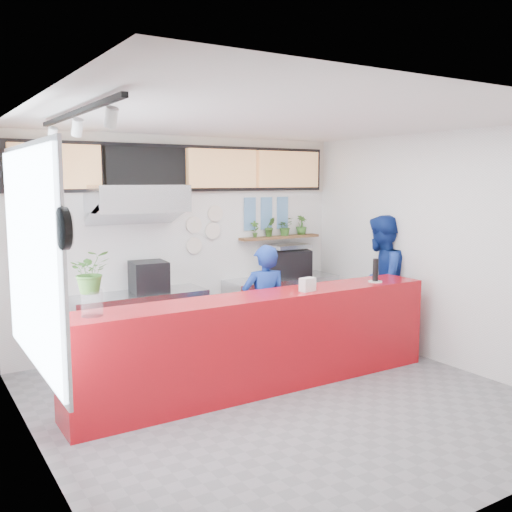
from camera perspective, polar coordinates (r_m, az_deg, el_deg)
name	(u,v)px	position (r m, az deg, el deg)	size (l,w,h in m)	color
floor	(282,399)	(6.44, 2.62, -14.13)	(5.00, 5.00, 0.00)	slate
ceiling	(284,120)	(6.02, 2.80, 13.47)	(5.00, 5.00, 0.00)	silver
wall_back	(184,242)	(8.21, -7.26, 1.35)	(5.00, 5.00, 0.00)	white
wall_left	(35,287)	(5.08, -21.22, -2.92)	(5.00, 5.00, 0.00)	white
wall_right	(442,249)	(7.74, 18.13, 0.66)	(5.00, 5.00, 0.00)	white
service_counter	(262,342)	(6.58, 0.65, -8.59)	(4.50, 0.60, 1.10)	#A80C13
cream_band	(183,165)	(8.16, -7.36, 9.05)	(5.00, 0.02, 0.80)	beige
prep_bench	(140,326)	(7.82, -11.56, -6.87)	(1.80, 0.60, 0.90)	#B2B5BA
panini_oven	(149,277)	(7.74, -10.67, -2.05)	(0.46, 0.46, 0.41)	black
extraction_hood	(137,198)	(7.54, -11.77, 5.66)	(1.20, 0.70, 0.35)	#B2B5BA
hood_lip	(138,214)	(7.55, -11.73, 4.14)	(1.20, 0.70, 0.08)	#B2B5BA
right_bench	(281,306)	(8.86, 2.56, -5.03)	(1.80, 0.60, 0.90)	#B2B5BA
espresso_machine	(288,263)	(8.80, 3.20, -0.73)	(0.66, 0.47, 0.42)	black
espresso_tray	(288,246)	(8.77, 3.22, 1.00)	(0.63, 0.44, 0.06)	#A4A7AB
herb_shelf	(280,237)	(8.91, 2.41, 1.89)	(1.40, 0.18, 0.04)	brown
menu_board_far_left	(56,166)	(7.49, -19.38, 8.44)	(1.10, 0.10, 0.55)	tan
menu_board_mid_left	(146,168)	(7.83, -10.98, 8.67)	(1.10, 0.10, 0.55)	black
menu_board_mid_right	(222,169)	(8.32, -3.42, 8.72)	(1.10, 0.10, 0.55)	tan
menu_board_far_right	(288,169)	(8.93, 3.21, 8.64)	(1.10, 0.10, 0.55)	tan
soffit	(184,168)	(8.13, -7.26, 8.70)	(4.80, 0.04, 0.65)	black
window_pane	(31,259)	(5.35, -21.61, -0.27)	(0.04, 2.20, 1.90)	silver
window_frame	(33,259)	(5.35, -21.40, -0.25)	(0.03, 2.30, 2.00)	#B2B5BA
wall_clock_rim	(64,229)	(4.14, -18.68, 2.62)	(0.30, 0.30, 0.05)	black
wall_clock_face	(68,228)	(4.15, -18.28, 2.64)	(0.26, 0.26, 0.02)	white
track_rail	(77,113)	(5.12, -17.49, 13.51)	(0.05, 2.40, 0.04)	black
dec_plate_a	(194,225)	(8.23, -6.25, 3.13)	(0.24, 0.24, 0.03)	silver
dec_plate_b	(212,231)	(8.37, -4.38, 2.54)	(0.24, 0.24, 0.03)	silver
dec_plate_c	(194,246)	(8.25, -6.22, 1.05)	(0.24, 0.24, 0.03)	silver
dec_plate_d	(215,214)	(8.37, -4.10, 4.26)	(0.24, 0.24, 0.03)	silver
photo_frame_a	(250,206)	(8.67, -0.62, 5.05)	(0.20, 0.02, 0.25)	#598CBF
photo_frame_b	(266,205)	(8.83, 1.05, 5.09)	(0.20, 0.02, 0.25)	#598CBF
photo_frame_c	(282,205)	(9.00, 2.66, 5.13)	(0.20, 0.02, 0.25)	#598CBF
photo_frame_d	(250,222)	(8.69, -0.61, 3.40)	(0.20, 0.02, 0.25)	#598CBF
photo_frame_e	(266,221)	(8.85, 1.05, 3.48)	(0.20, 0.02, 0.25)	#598CBF
photo_frame_f	(282,221)	(9.01, 2.65, 3.55)	(0.20, 0.02, 0.25)	#598CBF
staff_center	(264,308)	(7.16, 0.84, -5.22)	(0.58, 0.38, 1.59)	navy
staff_right	(380,281)	(8.37, 12.31, -2.48)	(0.92, 0.72, 1.89)	navy
herb_a	(255,229)	(8.65, -0.12, 2.70)	(0.13, 0.09, 0.26)	#335D20
herb_b	(270,227)	(8.79, 1.40, 2.92)	(0.16, 0.13, 0.30)	#335D20
herb_c	(285,227)	(8.95, 2.92, 2.94)	(0.25, 0.22, 0.28)	#335D20
herb_d	(301,225)	(9.14, 4.56, 3.10)	(0.17, 0.15, 0.31)	#335D20
glass_vase	(92,303)	(5.64, -16.09, -4.55)	(0.20, 0.20, 0.25)	silver
basil_vase	(91,272)	(5.59, -16.20, -1.51)	(0.37, 0.32, 0.41)	#335D20
napkin_holder	(308,284)	(6.67, 5.18, -2.86)	(0.18, 0.11, 0.16)	silver
white_plate	(375,282)	(7.39, 11.83, -2.52)	(0.17, 0.17, 0.01)	silver
pepper_mill	(375,270)	(7.37, 11.86, -1.37)	(0.07, 0.07, 0.28)	black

